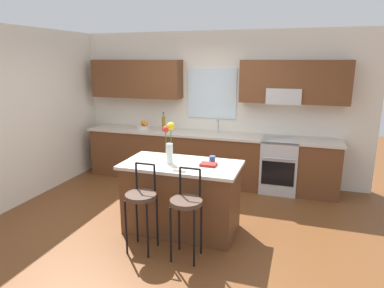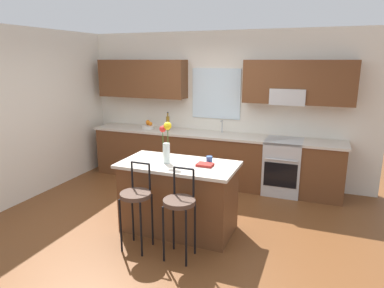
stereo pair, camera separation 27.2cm
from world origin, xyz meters
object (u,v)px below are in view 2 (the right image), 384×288
at_px(flower_vase, 166,142).
at_px(fruit_bowl_oranges, 148,126).
at_px(kitchen_island, 179,197).
at_px(oven_range, 283,166).
at_px(bottle_olive_oil, 168,123).
at_px(mug_ceramic, 209,160).
at_px(bar_stool_near, 136,198).
at_px(bar_stool_middle, 180,206).
at_px(cookbook, 205,165).

relative_size(flower_vase, fruit_bowl_oranges, 2.22).
relative_size(kitchen_island, flower_vase, 2.81).
bearing_deg(oven_range, bottle_olive_oil, 179.34).
distance_m(mug_ceramic, bottle_olive_oil, 2.20).
xyz_separation_m(bar_stool_near, mug_ceramic, (0.64, 0.75, 0.33)).
relative_size(bar_stool_middle, flower_vase, 1.95).
bearing_deg(bar_stool_middle, kitchen_island, 114.41).
bearing_deg(mug_ceramic, cookbook, -95.35).
bearing_deg(flower_vase, kitchen_island, 17.55).
bearing_deg(bar_stool_near, bottle_olive_oil, 106.74).
relative_size(bar_stool_middle, mug_ceramic, 11.58).
bearing_deg(fruit_bowl_oranges, bar_stool_middle, -55.29).
bearing_deg(oven_range, bar_stool_near, -119.56).
height_order(bar_stool_near, bar_stool_middle, same).
height_order(cookbook, bottle_olive_oil, bottle_olive_oil).
height_order(kitchen_island, cookbook, cookbook).
bearing_deg(kitchen_island, mug_ceramic, 21.97).
distance_m(bar_stool_near, bar_stool_middle, 0.55).
xyz_separation_m(oven_range, bar_stool_middle, (-0.84, -2.44, 0.18)).
relative_size(kitchen_island, cookbook, 7.50).
xyz_separation_m(flower_vase, cookbook, (0.50, 0.06, -0.26)).
distance_m(kitchen_island, bottle_olive_oil, 2.20).
distance_m(oven_range, cookbook, 2.03).
height_order(kitchen_island, flower_vase, flower_vase).
bearing_deg(mug_ceramic, oven_range, 66.24).
bearing_deg(bottle_olive_oil, flower_vase, -65.39).
bearing_deg(cookbook, bottle_olive_oil, 126.60).
bearing_deg(bottle_olive_oil, oven_range, -0.66).
height_order(oven_range, bar_stool_near, bar_stool_near).
relative_size(flower_vase, cookbook, 2.67).
bearing_deg(bottle_olive_oil, kitchen_island, -61.34).
bearing_deg(fruit_bowl_oranges, flower_vase, -55.91).
height_order(oven_range, bottle_olive_oil, bottle_olive_oil).
bearing_deg(kitchen_island, cookbook, 2.24).
bearing_deg(fruit_bowl_oranges, kitchen_island, -52.39).
bearing_deg(kitchen_island, oven_range, 58.84).
relative_size(flower_vase, mug_ceramic, 5.93).
distance_m(bar_stool_middle, fruit_bowl_oranges, 3.03).
height_order(bar_stool_middle, cookbook, bar_stool_middle).
bearing_deg(cookbook, fruit_bowl_oranges, 134.06).
relative_size(fruit_bowl_oranges, bottle_olive_oil, 0.71).
bearing_deg(mug_ceramic, fruit_bowl_oranges, 136.42).
bearing_deg(bar_stool_near, cookbook, 44.56).
relative_size(flower_vase, bottle_olive_oil, 1.58).
relative_size(bar_stool_near, bottle_olive_oil, 3.09).
height_order(flower_vase, mug_ceramic, flower_vase).
xyz_separation_m(bar_stool_near, fruit_bowl_oranges, (-1.16, 2.47, 0.34)).
height_order(bar_stool_near, bottle_olive_oil, bottle_olive_oil).
relative_size(mug_ceramic, cookbook, 0.45).
bearing_deg(oven_range, cookbook, -112.52).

